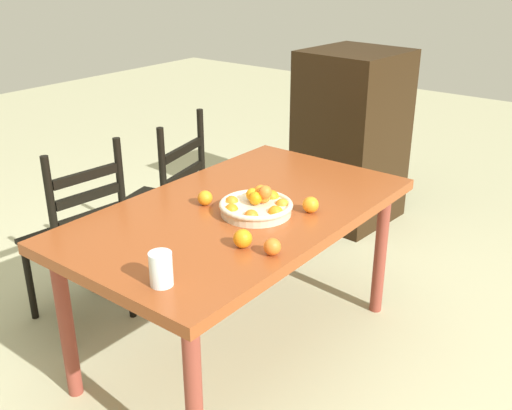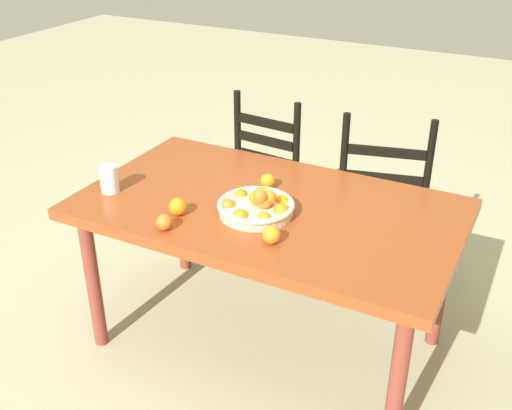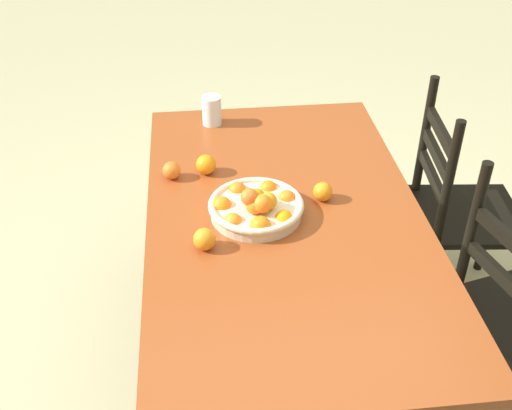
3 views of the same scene
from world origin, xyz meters
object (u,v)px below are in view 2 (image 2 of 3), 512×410
dining_table (268,219)px  drinking_glass (109,179)px  fruit_bowl (257,206)px  orange_loose_3 (164,222)px  orange_loose_0 (271,235)px  orange_loose_2 (178,207)px  chair_near_window (278,179)px  chair_by_cabinet (382,203)px  orange_loose_1 (268,181)px

dining_table → drinking_glass: bearing=-162.6°
dining_table → fruit_bowl: bearing=-90.6°
orange_loose_3 → drinking_glass: (-0.40, 0.16, 0.03)m
orange_loose_0 → orange_loose_2: bearing=176.9°
chair_near_window → orange_loose_3: 1.18m
chair_by_cabinet → orange_loose_1: 0.81m
orange_loose_3 → drinking_glass: 0.43m
fruit_bowl → drinking_glass: (-0.66, -0.11, 0.02)m
fruit_bowl → orange_loose_0: fruit_bowl is taller
orange_loose_2 → orange_loose_3: size_ratio=1.12×
chair_by_cabinet → drinking_glass: 1.42m
orange_loose_0 → drinking_glass: size_ratio=0.59×
dining_table → drinking_glass: (-0.66, -0.21, 0.13)m
orange_loose_2 → fruit_bowl: bearing=28.2°
drinking_glass → orange_loose_0: bearing=-4.6°
orange_loose_3 → drinking_glass: drinking_glass is taller
dining_table → chair_by_cabinet: (0.27, 0.80, -0.22)m
chair_by_cabinet → drinking_glass: bearing=33.4°
fruit_bowl → orange_loose_2: bearing=-151.8°
orange_loose_2 → chair_by_cabinet: bearing=62.0°
chair_near_window → orange_loose_2: (0.03, -1.01, 0.31)m
chair_near_window → orange_loose_2: bearing=97.2°
chair_near_window → orange_loose_2: chair_near_window is taller
orange_loose_0 → dining_table: bearing=118.4°
chair_by_cabinet → fruit_bowl: bearing=59.3°
drinking_glass → fruit_bowl: bearing=9.4°
orange_loose_0 → drinking_glass: 0.81m
fruit_bowl → orange_loose_3: (-0.26, -0.27, -0.00)m
orange_loose_2 → orange_loose_3: orange_loose_2 is taller
chair_by_cabinet → orange_loose_3: bearing=51.7°
dining_table → chair_near_window: size_ratio=1.62×
fruit_bowl → orange_loose_0: 0.23m
orange_loose_1 → orange_loose_0: bearing=-62.0°
dining_table → fruit_bowl: 0.15m
chair_by_cabinet → orange_loose_1: chair_by_cabinet is taller
chair_near_window → orange_loose_2: 1.06m
orange_loose_1 → drinking_glass: drinking_glass is taller
dining_table → orange_loose_3: size_ratio=24.40×
orange_loose_0 → drinking_glass: bearing=175.4°
orange_loose_1 → chair_near_window: bearing=111.1°
dining_table → fruit_bowl: size_ratio=5.01×
orange_loose_1 → orange_loose_2: bearing=-118.9°
chair_near_window → drinking_glass: size_ratio=8.12×
drinking_glass → chair_by_cabinet: bearing=47.1°
chair_by_cabinet → orange_loose_2: (-0.56, -1.05, 0.33)m
dining_table → orange_loose_2: bearing=-138.7°
chair_near_window → orange_loose_1: chair_near_window is taller
dining_table → orange_loose_1: size_ratio=23.83×
chair_by_cabinet → dining_table: bearing=57.4°
dining_table → fruit_bowl: fruit_bowl is taller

